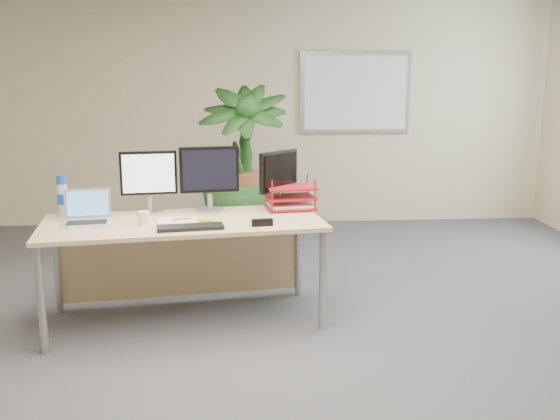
{
  "coord_description": "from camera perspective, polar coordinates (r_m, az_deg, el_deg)",
  "views": [
    {
      "loc": [
        -0.16,
        -3.39,
        1.77
      ],
      "look_at": [
        0.08,
        0.35,
        0.95
      ],
      "focal_mm": 40.0,
      "sensor_mm": 36.0,
      "label": 1
    }
  ],
  "objects": [
    {
      "name": "floor",
      "position": [
        3.83,
        -0.89,
        -15.18
      ],
      "size": [
        8.0,
        8.0,
        0.0
      ],
      "primitive_type": "plane",
      "color": "#444549",
      "rests_on": "ground"
    },
    {
      "name": "back_wall",
      "position": [
        7.4,
        -2.49,
        9.1
      ],
      "size": [
        7.0,
        0.04,
        2.7
      ],
      "primitive_type": "cube",
      "color": "beige",
      "rests_on": "floor"
    },
    {
      "name": "whiteboard",
      "position": [
        7.48,
        6.89,
        10.59
      ],
      "size": [
        1.3,
        0.04,
        0.95
      ],
      "color": "silver",
      "rests_on": "back_wall"
    },
    {
      "name": "desk",
      "position": [
        4.6,
        -8.85,
        -2.59
      ],
      "size": [
        2.05,
        1.1,
        0.75
      ],
      "color": "#D9B980",
      "rests_on": "floor"
    },
    {
      "name": "floor_plant",
      "position": [
        6.01,
        -3.42,
        2.58
      ],
      "size": [
        0.92,
        0.92,
        1.5
      ],
      "primitive_type": "imported",
      "rotation": [
        0.0,
        0.0,
        -0.11
      ],
      "color": "#143714",
      "rests_on": "floor"
    },
    {
      "name": "monitor_left",
      "position": [
        4.71,
        -11.91,
        2.9
      ],
      "size": [
        0.41,
        0.19,
        0.46
      ],
      "color": "#A6A6AB",
      "rests_on": "desk"
    },
    {
      "name": "monitor_right",
      "position": [
        4.68,
        -6.47,
        3.23
      ],
      "size": [
        0.44,
        0.2,
        0.49
      ],
      "color": "#A6A6AB",
      "rests_on": "desk"
    },
    {
      "name": "monitor_dark",
      "position": [
        4.77,
        -0.12,
        3.17
      ],
      "size": [
        0.31,
        0.31,
        0.44
      ],
      "color": "#A6A6AB",
      "rests_on": "desk"
    },
    {
      "name": "laptop",
      "position": [
        4.54,
        -17.21,
        -0.39
      ],
      "size": [
        0.35,
        0.32,
        0.23
      ],
      "color": "silver",
      "rests_on": "desk"
    },
    {
      "name": "keyboard",
      "position": [
        4.21,
        -8.2,
        -1.57
      ],
      "size": [
        0.46,
        0.21,
        0.02
      ],
      "primitive_type": "cube",
      "rotation": [
        0.0,
        0.0,
        0.14
      ],
      "color": "black",
      "rests_on": "desk"
    },
    {
      "name": "coffee_mug",
      "position": [
        4.38,
        -12.37,
        -0.72
      ],
      "size": [
        0.12,
        0.08,
        0.09
      ],
      "color": "white",
      "rests_on": "desk"
    },
    {
      "name": "spiral_notebook",
      "position": [
        4.43,
        -9.37,
        -0.99
      ],
      "size": [
        0.28,
        0.22,
        0.01
      ],
      "primitive_type": "cube",
      "rotation": [
        0.0,
        0.0,
        0.07
      ],
      "color": "white",
      "rests_on": "desk"
    },
    {
      "name": "orange_pen",
      "position": [
        4.44,
        -8.95,
        -0.81
      ],
      "size": [
        0.14,
        0.05,
        0.01
      ],
      "primitive_type": "cylinder",
      "rotation": [
        0.0,
        1.57,
        0.29
      ],
      "color": "#CE5616",
      "rests_on": "spiral_notebook"
    },
    {
      "name": "yellow_highlighter",
      "position": [
        4.41,
        -6.77,
        -0.97
      ],
      "size": [
        0.12,
        0.02,
        0.02
      ],
      "primitive_type": "cylinder",
      "rotation": [
        0.0,
        1.57,
        -0.03
      ],
      "color": "gold",
      "rests_on": "desk"
    },
    {
      "name": "water_bottle",
      "position": [
        4.78,
        -19.25,
        1.15
      ],
      "size": [
        0.08,
        0.08,
        0.3
      ],
      "color": "silver",
      "rests_on": "desk"
    },
    {
      "name": "letter_tray",
      "position": [
        4.77,
        0.94,
        1.0
      ],
      "size": [
        0.4,
        0.32,
        0.17
      ],
      "color": "maroon",
      "rests_on": "desk"
    },
    {
      "name": "stapler",
      "position": [
        4.25,
        -1.65,
        -1.15
      ],
      "size": [
        0.15,
        0.06,
        0.05
      ],
      "primitive_type": "cube",
      "rotation": [
        0.0,
        0.0,
        0.14
      ],
      "color": "black",
      "rests_on": "desk"
    }
  ]
}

